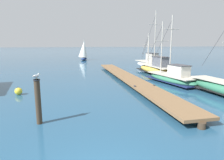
{
  "coord_description": "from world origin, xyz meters",
  "views": [
    {
      "loc": [
        -0.85,
        -4.17,
        3.71
      ],
      "look_at": [
        2.15,
        7.78,
        1.4
      ],
      "focal_mm": 31.36,
      "sensor_mm": 36.0,
      "label": 1
    }
  ],
  "objects_px": {
    "fishing_boat_4": "(172,77)",
    "perched_seagull": "(36,76)",
    "mooring_piling": "(38,101)",
    "distant_sailboat": "(84,51)",
    "fishing_boat_2": "(149,64)",
    "fishing_boat_1": "(156,69)",
    "mooring_buoy": "(18,91)"
  },
  "relations": [
    {
      "from": "fishing_boat_2",
      "to": "perched_seagull",
      "type": "height_order",
      "value": "fishing_boat_2"
    },
    {
      "from": "fishing_boat_1",
      "to": "perched_seagull",
      "type": "relative_size",
      "value": 22.17
    },
    {
      "from": "fishing_boat_4",
      "to": "perched_seagull",
      "type": "distance_m",
      "value": 13.31
    },
    {
      "from": "mooring_buoy",
      "to": "fishing_boat_4",
      "type": "bearing_deg",
      "value": 4.87
    },
    {
      "from": "mooring_piling",
      "to": "mooring_buoy",
      "type": "xyz_separation_m",
      "value": [
        -2.06,
        5.91,
        -0.83
      ]
    },
    {
      "from": "fishing_boat_2",
      "to": "distant_sailboat",
      "type": "distance_m",
      "value": 19.16
    },
    {
      "from": "perched_seagull",
      "to": "fishing_boat_1",
      "type": "bearing_deg",
      "value": 45.47
    },
    {
      "from": "fishing_boat_1",
      "to": "fishing_boat_4",
      "type": "xyz_separation_m",
      "value": [
        -0.91,
        -5.25,
        -0.13
      ]
    },
    {
      "from": "perched_seagull",
      "to": "mooring_buoy",
      "type": "distance_m",
      "value": 6.57
    },
    {
      "from": "mooring_piling",
      "to": "perched_seagull",
      "type": "relative_size",
      "value": 6.14
    },
    {
      "from": "fishing_boat_2",
      "to": "mooring_buoy",
      "type": "relative_size",
      "value": 11.65
    },
    {
      "from": "fishing_boat_2",
      "to": "distant_sailboat",
      "type": "height_order",
      "value": "fishing_boat_2"
    },
    {
      "from": "fishing_boat_2",
      "to": "distant_sailboat",
      "type": "xyz_separation_m",
      "value": [
        -7.78,
        17.45,
        1.39
      ]
    },
    {
      "from": "fishing_boat_4",
      "to": "mooring_buoy",
      "type": "xyz_separation_m",
      "value": [
        -13.23,
        -1.13,
        -0.31
      ]
    },
    {
      "from": "fishing_boat_1",
      "to": "distant_sailboat",
      "type": "distance_m",
      "value": 23.54
    },
    {
      "from": "mooring_buoy",
      "to": "distant_sailboat",
      "type": "xyz_separation_m",
      "value": [
        7.82,
        29.0,
        1.86
      ]
    },
    {
      "from": "fishing_boat_4",
      "to": "distant_sailboat",
      "type": "height_order",
      "value": "fishing_boat_4"
    },
    {
      "from": "fishing_boat_2",
      "to": "perched_seagull",
      "type": "relative_size",
      "value": 20.37
    },
    {
      "from": "mooring_piling",
      "to": "distant_sailboat",
      "type": "bearing_deg",
      "value": 80.64
    },
    {
      "from": "fishing_boat_2",
      "to": "fishing_boat_4",
      "type": "xyz_separation_m",
      "value": [
        -2.37,
        -10.43,
        -0.16
      ]
    },
    {
      "from": "fishing_boat_4",
      "to": "mooring_piling",
      "type": "xyz_separation_m",
      "value": [
        -11.17,
        -7.03,
        0.52
      ]
    },
    {
      "from": "perched_seagull",
      "to": "mooring_buoy",
      "type": "relative_size",
      "value": 0.57
    },
    {
      "from": "fishing_boat_2",
      "to": "perched_seagull",
      "type": "bearing_deg",
      "value": -127.79
    },
    {
      "from": "fishing_boat_4",
      "to": "perched_seagull",
      "type": "bearing_deg",
      "value": -147.8
    },
    {
      "from": "fishing_boat_1",
      "to": "mooring_buoy",
      "type": "xyz_separation_m",
      "value": [
        -14.14,
        -6.38,
        -0.44
      ]
    },
    {
      "from": "fishing_boat_2",
      "to": "mooring_buoy",
      "type": "distance_m",
      "value": 19.42
    },
    {
      "from": "fishing_boat_2",
      "to": "mooring_piling",
      "type": "distance_m",
      "value": 22.1
    },
    {
      "from": "fishing_boat_4",
      "to": "mooring_piling",
      "type": "distance_m",
      "value": 13.21
    },
    {
      "from": "fishing_boat_1",
      "to": "fishing_boat_4",
      "type": "height_order",
      "value": "fishing_boat_1"
    },
    {
      "from": "perched_seagull",
      "to": "distant_sailboat",
      "type": "distance_m",
      "value": 35.38
    },
    {
      "from": "perched_seagull",
      "to": "distant_sailboat",
      "type": "relative_size",
      "value": 0.07
    },
    {
      "from": "mooring_piling",
      "to": "distant_sailboat",
      "type": "distance_m",
      "value": 35.39
    }
  ]
}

